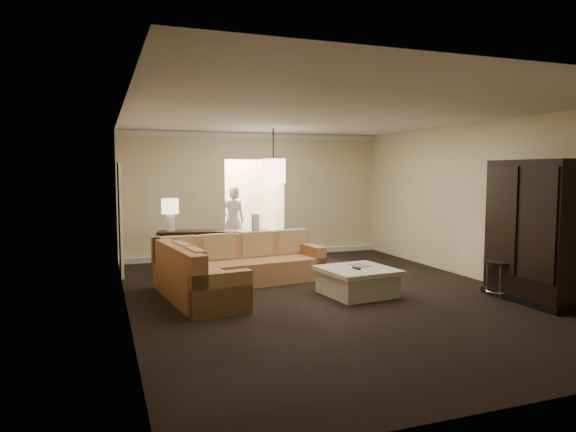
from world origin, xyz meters
name	(u,v)px	position (x,y,z in m)	size (l,w,h in m)	color
ground	(328,295)	(0.00, 0.00, 0.00)	(8.00, 8.00, 0.00)	black
wall_back	(255,195)	(0.00, 4.00, 1.40)	(6.00, 0.04, 2.80)	beige
wall_front	(535,238)	(0.00, -4.00, 1.40)	(6.00, 0.04, 2.80)	beige
wall_left	(125,212)	(-3.00, 0.00, 1.40)	(0.04, 8.00, 2.80)	beige
wall_right	(486,202)	(3.00, 0.00, 1.40)	(0.04, 8.00, 2.80)	beige
ceiling	(330,114)	(0.00, 0.00, 2.80)	(6.00, 8.00, 0.02)	silver
crown_molding	(256,136)	(0.00, 3.95, 2.73)	(6.00, 0.10, 0.12)	silver
baseboard	(256,254)	(0.00, 3.95, 0.06)	(6.00, 0.10, 0.12)	silver
side_door	(120,219)	(-2.97, 2.80, 1.05)	(0.05, 0.90, 2.10)	white
foyer	(240,197)	(0.00, 5.34, 1.30)	(1.44, 2.02, 2.80)	silver
sectional_sofa	(230,269)	(-1.35, 0.92, 0.34)	(2.97, 2.55, 0.86)	brown
coffee_table	(357,281)	(0.44, -0.12, 0.22)	(1.17, 1.17, 0.45)	silver
console_table	(214,247)	(-1.29, 2.47, 0.48)	(2.14, 0.96, 0.81)	black
armoire	(534,234)	(2.69, -1.38, 1.01)	(0.63, 1.47, 2.11)	black
drink_table	(499,272)	(2.40, -1.01, 0.40)	(0.45, 0.45, 0.56)	black
table_lamp_left	(170,209)	(-2.07, 2.66, 1.22)	(0.32, 0.32, 0.62)	white
table_lamp_right	(255,209)	(-0.51, 2.27, 1.22)	(0.32, 0.32, 0.62)	white
pendant_light	(273,171)	(0.00, 2.70, 1.95)	(0.38, 0.38, 1.09)	black
person	(233,217)	(-0.45, 4.30, 0.88)	(0.64, 0.42, 1.76)	beige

